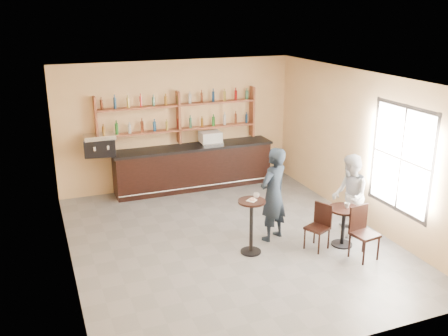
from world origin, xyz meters
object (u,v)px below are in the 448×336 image
object	(u,v)px
pedestal_table	(251,227)
cafe_table	(343,227)
chair_south	(365,234)
bar_counter	(194,167)
pastry_case	(210,138)
chair_west	(317,228)
espresso_machine	(100,145)
man_main	(273,194)
patron_second	(349,196)

from	to	relation	value
pedestal_table	cafe_table	distance (m)	1.82
pedestal_table	chair_south	world-z (taller)	pedestal_table
bar_counter	pastry_case	xyz separation A→B (m)	(0.46, 0.00, 0.71)
chair_west	cafe_table	bearing A→B (deg)	60.46
espresso_machine	cafe_table	xyz separation A→B (m)	(3.95, -4.13, -0.97)
man_main	pedestal_table	bearing A→B (deg)	5.53
man_main	chair_south	bearing A→B (deg)	105.56
cafe_table	bar_counter	bearing A→B (deg)	112.11
pastry_case	patron_second	xyz separation A→B (m)	(1.58, -3.76, -0.43)
man_main	espresso_machine	bearing A→B (deg)	-75.85
espresso_machine	patron_second	xyz separation A→B (m)	(4.31, -3.76, -0.52)
pastry_case	man_main	world-z (taller)	man_main
pedestal_table	chair_south	xyz separation A→B (m)	(1.83, -0.97, -0.03)
pedestal_table	man_main	world-z (taller)	man_main
espresso_machine	chair_west	size ratio (longest dim) A/B	0.80
pedestal_table	espresso_machine	bearing A→B (deg)	120.04
bar_counter	pedestal_table	bearing A→B (deg)	-91.55
patron_second	pastry_case	bearing A→B (deg)	-132.60
espresso_machine	man_main	bearing A→B (deg)	-40.66
pastry_case	cafe_table	bearing A→B (deg)	-64.06
bar_counter	espresso_machine	world-z (taller)	espresso_machine
pedestal_table	patron_second	distance (m)	2.16
pastry_case	patron_second	size ratio (longest dim) A/B	0.32
chair_south	pedestal_table	bearing A→B (deg)	142.55
pastry_case	cafe_table	distance (m)	4.39
man_main	chair_west	xyz separation A→B (m)	(0.59, -0.71, -0.50)
pastry_case	patron_second	bearing A→B (deg)	-57.74
chair_south	bar_counter	bearing A→B (deg)	100.62
bar_counter	man_main	distance (m)	3.43
espresso_machine	pastry_case	distance (m)	2.74
chair_south	espresso_machine	bearing A→B (deg)	120.79
patron_second	chair_west	bearing A→B (deg)	-45.96
chair_west	pedestal_table	bearing A→B (deg)	-129.05
pedestal_table	chair_south	size ratio (longest dim) A/B	1.07
cafe_table	chair_south	world-z (taller)	chair_south
espresso_machine	chair_south	size ratio (longest dim) A/B	0.72
man_main	patron_second	world-z (taller)	man_main
pedestal_table	patron_second	xyz separation A→B (m)	(2.14, -0.00, 0.31)
espresso_machine	pedestal_table	size ratio (longest dim) A/B	0.67
espresso_machine	cafe_table	size ratio (longest dim) A/B	0.91
chair_west	chair_south	size ratio (longest dim) A/B	0.90
bar_counter	pedestal_table	distance (m)	3.76
pastry_case	patron_second	world-z (taller)	patron_second
chair_west	chair_south	world-z (taller)	chair_south
cafe_table	chair_west	bearing A→B (deg)	174.81
cafe_table	man_main	bearing A→B (deg)	146.36
chair_west	chair_south	bearing A→B (deg)	18.37
pedestal_table	cafe_table	size ratio (longest dim) A/B	1.36
bar_counter	chair_south	xyz separation A→B (m)	(1.73, -4.73, -0.06)
pedestal_table	cafe_table	world-z (taller)	pedestal_table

